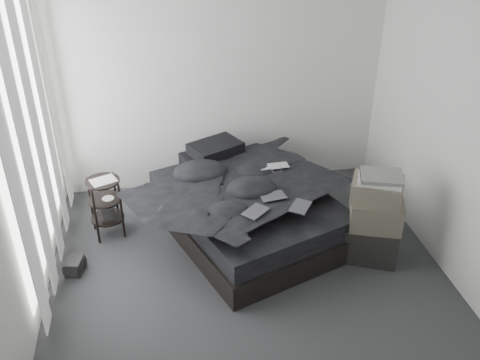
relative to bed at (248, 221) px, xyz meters
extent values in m
cube|color=#343537|center=(-0.12, -1.02, -0.13)|extent=(3.60, 4.20, 0.01)
cube|color=white|center=(-0.12, 1.08, 1.17)|extent=(3.60, 0.01, 2.60)
cube|color=white|center=(-1.92, -1.02, 1.17)|extent=(0.01, 4.20, 2.60)
cube|color=white|center=(1.68, -1.02, 1.17)|extent=(0.01, 4.20, 2.60)
cube|color=white|center=(-1.90, -0.12, 1.22)|extent=(0.02, 2.00, 2.30)
cube|color=white|center=(-1.85, -0.12, 1.15)|extent=(0.06, 2.12, 2.48)
cube|color=black|center=(0.00, 0.00, 0.00)|extent=(1.99, 2.26, 0.25)
cube|color=black|center=(0.00, 0.00, 0.23)|extent=(1.92, 2.18, 0.20)
imported|color=black|center=(0.02, -0.04, 0.44)|extent=(1.86, 1.99, 0.22)
cube|color=black|center=(-0.30, 0.66, 0.39)|extent=(0.66, 0.56, 0.13)
cube|color=black|center=(-0.24, 0.67, 0.51)|extent=(0.63, 0.56, 0.12)
imported|color=silver|center=(0.31, 0.17, 0.56)|extent=(0.31, 0.21, 0.02)
cube|color=black|center=(-0.03, -0.55, 0.55)|extent=(0.28, 0.27, 0.01)
cube|color=black|center=(0.17, -0.32, 0.55)|extent=(0.26, 0.19, 0.01)
cube|color=black|center=(0.38, -0.54, 0.56)|extent=(0.26, 0.28, 0.01)
cylinder|color=black|center=(-1.40, 0.21, 0.18)|extent=(0.40, 0.40, 0.62)
cube|color=white|center=(-1.39, 0.20, 0.50)|extent=(0.29, 0.26, 0.01)
cube|color=black|center=(-1.69, -0.36, -0.06)|extent=(0.20, 0.24, 0.14)
cube|color=black|center=(1.08, -0.59, 0.06)|extent=(0.61, 0.55, 0.37)
cube|color=#5A5447|center=(1.08, -0.61, 0.38)|extent=(0.56, 0.50, 0.28)
cube|color=#5A5447|center=(1.07, -0.59, 0.62)|extent=(0.55, 0.52, 0.19)
cube|color=silver|center=(1.08, -0.59, 0.73)|extent=(0.47, 0.43, 0.04)
cube|color=silver|center=(1.08, -0.61, 0.77)|extent=(0.44, 0.39, 0.03)
camera|label=1|loc=(-0.83, -4.41, 3.12)|focal=40.00mm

